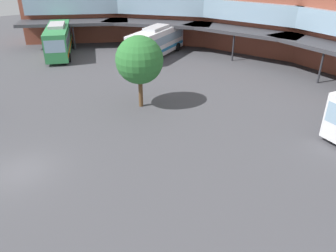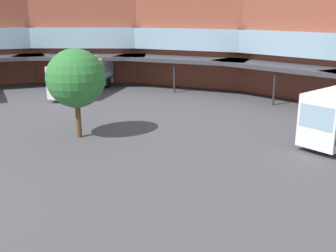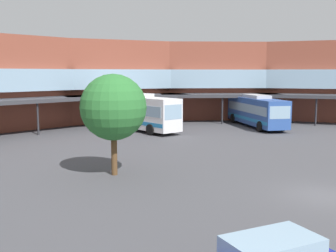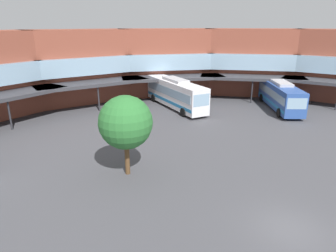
% 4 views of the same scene
% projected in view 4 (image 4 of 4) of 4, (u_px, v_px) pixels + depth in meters
% --- Properties ---
extents(ground_plane, '(120.68, 120.68, 0.00)m').
position_uv_depth(ground_plane, '(289.00, 229.00, 17.04)').
color(ground_plane, '#47474C').
extents(station_building, '(75.61, 32.89, 9.99)m').
position_uv_depth(station_building, '(105.00, 75.00, 36.09)').
color(station_building, brown).
rests_on(station_building, ground).
extents(bus_0, '(8.53, 10.95, 3.63)m').
position_uv_depth(bus_0, '(280.00, 95.00, 40.22)').
color(bus_0, '#2D519E').
rests_on(bus_0, ground).
extents(bus_2, '(3.66, 12.64, 3.94)m').
position_uv_depth(bus_2, '(175.00, 93.00, 40.76)').
color(bus_2, white).
rests_on(bus_2, ground).
extents(plaza_tree, '(3.92, 3.92, 6.04)m').
position_uv_depth(plaza_tree, '(126.00, 123.00, 21.99)').
color(plaza_tree, brown).
rests_on(plaza_tree, ground).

